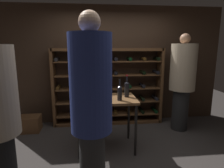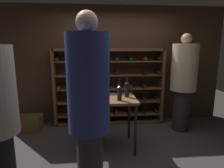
# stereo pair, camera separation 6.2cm
# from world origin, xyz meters

# --- Properties ---
(ground_plane) EXTENTS (9.21, 9.21, 0.00)m
(ground_plane) POSITION_xyz_m (0.00, 0.00, 0.00)
(ground_plane) COLOR #383330
(back_wall) EXTENTS (5.17, 0.10, 2.64)m
(back_wall) POSITION_xyz_m (0.00, 1.60, 1.32)
(back_wall) COLOR #3D2B1E
(back_wall) RESTS_ON ground
(wine_rack) EXTENTS (2.44, 0.32, 1.71)m
(wine_rack) POSITION_xyz_m (-0.05, 1.39, 0.85)
(wine_rack) COLOR brown
(wine_rack) RESTS_ON ground
(tasting_table) EXTENTS (0.99, 0.68, 0.90)m
(tasting_table) POSITION_xyz_m (-0.19, 0.29, 0.79)
(tasting_table) COLOR brown
(tasting_table) RESTS_ON ground
(person_guest_khaki) EXTENTS (0.51, 0.51, 2.00)m
(person_guest_khaki) POSITION_xyz_m (1.42, 0.90, 1.10)
(person_guest_khaki) COLOR black
(person_guest_khaki) RESTS_ON ground
(person_bystander_dark_jacket) EXTENTS (0.42, 0.42, 2.07)m
(person_bystander_dark_jacket) POSITION_xyz_m (-0.43, -0.93, 1.15)
(person_bystander_dark_jacket) COLOR #303030
(person_bystander_dark_jacket) RESTS_ON ground
(wine_crate) EXTENTS (0.49, 0.35, 0.32)m
(wine_crate) POSITION_xyz_m (-1.76, 1.12, 0.16)
(wine_crate) COLOR brown
(wine_crate) RESTS_ON ground
(wine_bottle_black_capsule) EXTENTS (0.08, 0.08, 0.34)m
(wine_bottle_black_capsule) POSITION_xyz_m (0.01, 0.13, 1.02)
(wine_bottle_black_capsule) COLOR black
(wine_bottle_black_capsule) RESTS_ON tasting_table
(wine_bottle_red_label) EXTENTS (0.08, 0.08, 0.34)m
(wine_bottle_red_label) POSITION_xyz_m (-0.46, 0.33, 1.02)
(wine_bottle_red_label) COLOR #4C3314
(wine_bottle_red_label) RESTS_ON tasting_table
(wine_bottle_amber_reserve) EXTENTS (0.08, 0.08, 0.38)m
(wine_bottle_amber_reserve) POSITION_xyz_m (0.16, 0.33, 1.03)
(wine_bottle_amber_reserve) COLOR black
(wine_bottle_amber_reserve) RESTS_ON tasting_table
(wine_glass_stemmed_left) EXTENTS (0.08, 0.08, 0.14)m
(wine_glass_stemmed_left) POSITION_xyz_m (-0.34, 0.46, 1.00)
(wine_glass_stemmed_left) COLOR silver
(wine_glass_stemmed_left) RESTS_ON tasting_table
(wine_glass_stemmed_right) EXTENTS (0.09, 0.09, 0.14)m
(wine_glass_stemmed_right) POSITION_xyz_m (-0.47, 0.10, 1.00)
(wine_glass_stemmed_right) COLOR silver
(wine_glass_stemmed_right) RESTS_ON tasting_table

